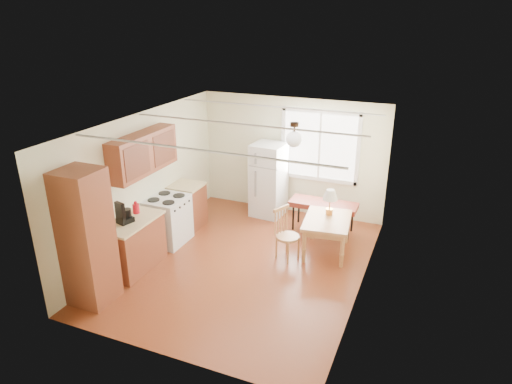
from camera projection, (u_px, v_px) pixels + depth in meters
The scene contains 11 objects.
room_shell at pixel (244, 198), 7.55m from camera, with size 4.60×5.60×2.62m.
kitchen_run at pixel (138, 218), 7.76m from camera, with size 0.65×3.40×2.20m.
window_unit at pixel (320, 146), 9.34m from camera, with size 1.64×0.05×1.51m.
pendant_light at pixel (294, 138), 7.28m from camera, with size 0.26×0.26×0.40m.
refrigerator at pixel (269, 180), 9.67m from camera, with size 0.70×0.70×1.58m.
bench at pixel (323, 205), 9.02m from camera, with size 1.33×0.50×0.61m.
dining_table at pixel (327, 224), 8.19m from camera, with size 0.92×1.15×0.66m.
chair at pixel (284, 230), 8.05m from camera, with size 0.46×0.46×0.94m.
table_lamp at pixel (330, 197), 8.21m from camera, with size 0.28×0.28×0.48m.
coffee_maker at pixel (124, 215), 7.41m from camera, with size 0.25×0.30×0.39m.
kettle at pixel (136, 208), 7.79m from camera, with size 0.12×0.12×0.22m.
Camera 1 is at (2.85, -6.37, 4.13)m, focal length 32.00 mm.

